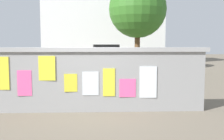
# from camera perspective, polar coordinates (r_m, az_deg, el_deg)

# --- Properties ---
(ground) EXTENTS (60.00, 60.00, 0.00)m
(ground) POSITION_cam_1_polar(r_m,az_deg,el_deg) (15.72, -3.84, -1.35)
(ground) COLOR #6B6051
(poster_wall) EXTENTS (6.86, 0.42, 1.80)m
(poster_wall) POSITION_cam_1_polar(r_m,az_deg,el_deg) (7.67, -5.46, -1.83)
(poster_wall) COLOR gray
(poster_wall) RESTS_ON ground
(auto_rickshaw_truck) EXTENTS (3.68, 1.72, 1.85)m
(auto_rickshaw_truck) POSITION_cam_1_polar(r_m,az_deg,el_deg) (13.40, -5.58, 1.28)
(auto_rickshaw_truck) COLOR black
(auto_rickshaw_truck) RESTS_ON ground
(motorcycle) EXTENTS (1.90, 0.56, 0.87)m
(motorcycle) POSITION_cam_1_polar(r_m,az_deg,el_deg) (10.27, -16.70, -2.74)
(motorcycle) COLOR black
(motorcycle) RESTS_ON ground
(bicycle_near) EXTENTS (1.68, 0.51, 0.95)m
(bicycle_near) POSITION_cam_1_polar(r_m,az_deg,el_deg) (10.92, 5.99, -2.56)
(bicycle_near) COLOR black
(bicycle_near) RESTS_ON ground
(bicycle_far) EXTENTS (1.68, 0.52, 0.95)m
(bicycle_far) POSITION_cam_1_polar(r_m,az_deg,el_deg) (10.10, -4.07, -3.22)
(bicycle_far) COLOR black
(bicycle_far) RESTS_ON ground
(person_walking) EXTENTS (0.48, 0.48, 1.62)m
(person_walking) POSITION_cam_1_polar(r_m,az_deg,el_deg) (9.04, 5.78, -0.31)
(person_walking) COLOR #BF6626
(person_walking) RESTS_ON ground
(tree_roadside) EXTENTS (4.09, 4.09, 6.37)m
(tree_roadside) POSITION_cam_1_polar(r_m,az_deg,el_deg) (19.85, 5.39, 12.56)
(tree_roadside) COLOR brown
(tree_roadside) RESTS_ON ground
(building_background) EXTENTS (11.20, 5.09, 8.67)m
(building_background) POSITION_cam_1_polar(r_m,az_deg,el_deg) (26.39, -1.83, 10.99)
(building_background) COLOR silver
(building_background) RESTS_ON ground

